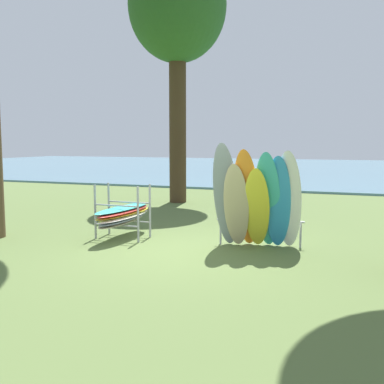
% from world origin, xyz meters
% --- Properties ---
extents(ground_plane, '(80.00, 80.00, 0.00)m').
position_xyz_m(ground_plane, '(0.00, 0.00, 0.00)').
color(ground_plane, '#566B38').
extents(lake_water, '(80.00, 36.00, 0.10)m').
position_xyz_m(lake_water, '(0.00, 29.74, 0.05)').
color(lake_water, slate).
rests_on(lake_water, ground).
extents(tree_mid_behind, '(3.49, 3.49, 9.05)m').
position_xyz_m(tree_mid_behind, '(-2.97, 7.13, 6.86)').
color(tree_mid_behind, '#42301E').
rests_on(tree_mid_behind, ground).
extents(leaning_board_pile, '(1.85, 1.20, 2.22)m').
position_xyz_m(leaning_board_pile, '(1.39, 0.81, 0.99)').
color(leaning_board_pile, gray).
rests_on(leaning_board_pile, ground).
extents(board_storage_rack, '(1.15, 2.13, 1.25)m').
position_xyz_m(board_storage_rack, '(-1.74, 0.83, 0.55)').
color(board_storage_rack, '#9EA0A5').
rests_on(board_storage_rack, ground).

